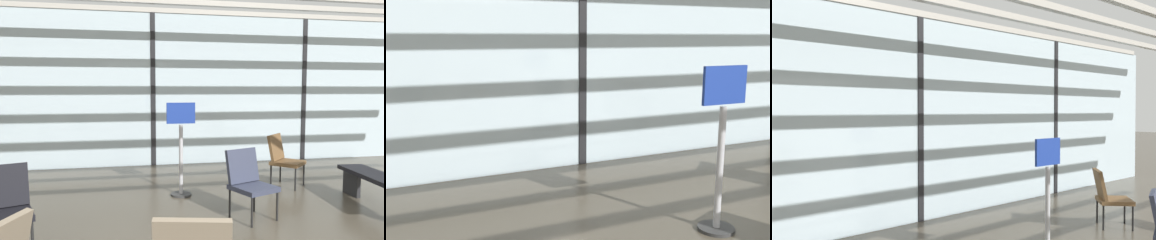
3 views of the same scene
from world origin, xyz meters
TOP-DOWN VIEW (x-y plane):
  - glass_curtain_wall at (0.00, 5.20)m, footprint 14.00×0.08m
  - window_mullion_1 at (0.00, 5.20)m, footprint 0.10×0.12m
  - parked_airplane at (1.51, 9.55)m, footprint 11.72×3.81m
  - info_sign at (0.20, 2.80)m, footprint 0.44×0.32m

SIDE VIEW (x-z plane):
  - info_sign at x=0.20m, z-range -0.04..1.40m
  - glass_curtain_wall at x=0.00m, z-range 0.00..3.25m
  - window_mullion_1 at x=0.00m, z-range 0.00..3.25m
  - parked_airplane at x=1.51m, z-range 0.00..3.81m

